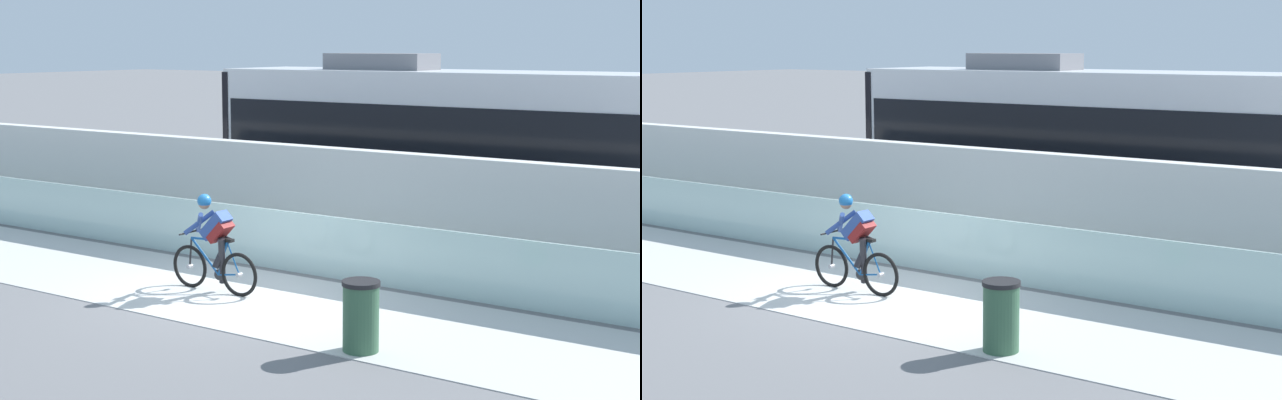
# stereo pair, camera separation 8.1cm
# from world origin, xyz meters

# --- Properties ---
(ground_plane) EXTENTS (200.00, 200.00, 0.00)m
(ground_plane) POSITION_xyz_m (0.00, 0.00, 0.00)
(ground_plane) COLOR slate
(bike_path_deck) EXTENTS (32.00, 3.20, 0.01)m
(bike_path_deck) POSITION_xyz_m (0.00, 0.00, 0.01)
(bike_path_deck) COLOR beige
(bike_path_deck) RESTS_ON ground
(glass_parapet) EXTENTS (32.00, 0.05, 1.09)m
(glass_parapet) POSITION_xyz_m (0.00, 1.85, 0.54)
(glass_parapet) COLOR silver
(glass_parapet) RESTS_ON ground
(concrete_barrier_wall) EXTENTS (32.00, 0.36, 2.04)m
(concrete_barrier_wall) POSITION_xyz_m (0.00, 3.65, 1.02)
(concrete_barrier_wall) COLOR silver
(concrete_barrier_wall) RESTS_ON ground
(tram_rail_near) EXTENTS (32.00, 0.08, 0.01)m
(tram_rail_near) POSITION_xyz_m (0.00, 6.13, 0.00)
(tram_rail_near) COLOR #595654
(tram_rail_near) RESTS_ON ground
(tram_rail_far) EXTENTS (32.00, 0.08, 0.01)m
(tram_rail_far) POSITION_xyz_m (0.00, 7.57, 0.00)
(tram_rail_far) COLOR #595654
(tram_rail_far) RESTS_ON ground
(tram) EXTENTS (11.06, 2.54, 3.81)m
(tram) POSITION_xyz_m (0.68, 6.85, 1.89)
(tram) COLOR silver
(tram) RESTS_ON ground
(cyclist_on_bike) EXTENTS (1.77, 0.58, 1.61)m
(cyclist_on_bike) POSITION_xyz_m (-0.40, 0.00, 0.78)
(cyclist_on_bike) COLOR black
(cyclist_on_bike) RESTS_ON ground
(trash_bin) EXTENTS (0.51, 0.51, 0.96)m
(trash_bin) POSITION_xyz_m (3.17, -1.25, 0.48)
(trash_bin) COLOR #33593F
(trash_bin) RESTS_ON ground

